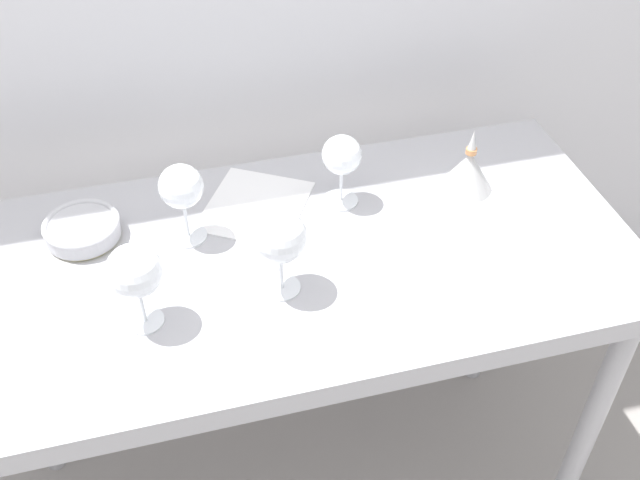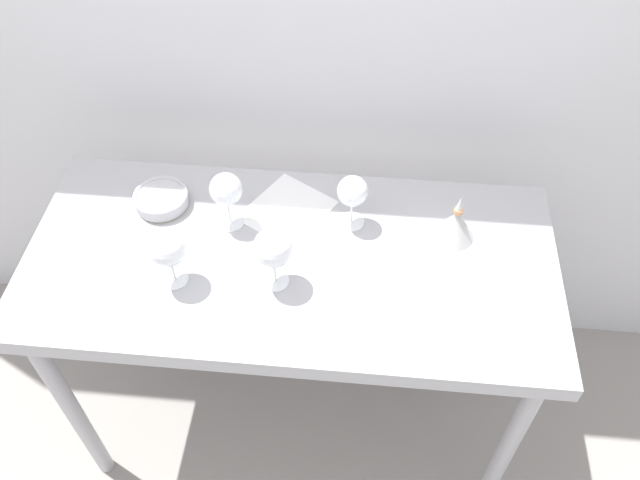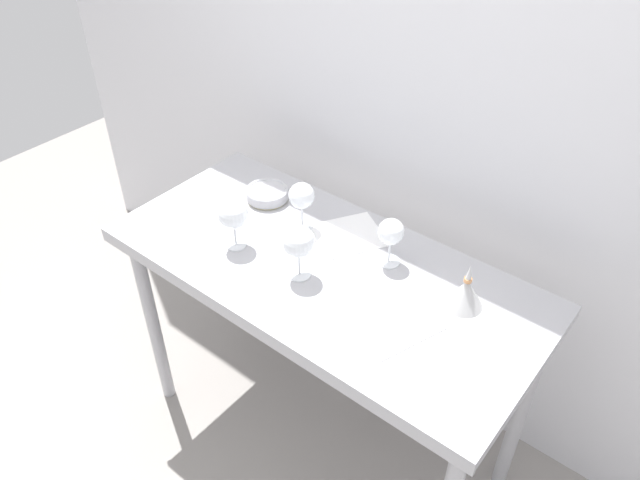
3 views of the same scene
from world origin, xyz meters
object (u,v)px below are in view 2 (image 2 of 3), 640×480
Objects in this scene: wine_glass_far_right at (352,193)px; decanter_funnel at (455,224)px; wine_glass_far_left at (226,191)px; tasting_sheet_lower at (287,210)px; tasting_sheet_upper at (410,285)px; wine_glass_near_left at (167,249)px; wine_glass_near_center at (273,249)px; tasting_bowl at (161,199)px.

wine_glass_far_right is 0.29m from decanter_funnel.
wine_glass_far_left is 0.20m from tasting_sheet_lower.
wine_glass_far_left is 0.33m from wine_glass_far_right.
wine_glass_far_left reaches higher than tasting_sheet_upper.
wine_glass_near_left is at bearing -116.15° from wine_glass_far_left.
wine_glass_far_right is 0.66× the size of tasting_sheet_upper.
tasting_sheet_lower is at bearing 90.41° from wine_glass_near_center.
decanter_funnel is at bearing 76.64° from tasting_sheet_upper.
tasting_sheet_upper and tasting_sheet_lower have the same top height.
wine_glass_near_center is 0.28m from tasting_sheet_lower.
decanter_funnel is at bearing -4.88° from wine_glass_far_right.
wine_glass_near_left is 0.25m from wine_glass_near_center.
wine_glass_far_left is at bearing 179.92° from tasting_sheet_upper.
wine_glass_far_left is 0.70× the size of tasting_sheet_upper.
tasting_sheet_lower is (-0.00, 0.25, -0.12)m from wine_glass_near_center.
decanter_funnel is (0.46, -0.05, 0.04)m from tasting_sheet_lower.
tasting_bowl is at bearing 166.50° from wine_glass_far_left.
wine_glass_far_left is 1.06× the size of wine_glass_far_right.
tasting_sheet_upper is at bearing 3.28° from wine_glass_near_center.
wine_glass_far_left is 0.61m from decanter_funnel.
wine_glass_far_right is at bearing 147.72° from tasting_sheet_upper.
wine_glass_near_left is 1.19× the size of decanter_funnel.
wine_glass_far_right is at bearing 22.22° from tasting_sheet_lower.
wine_glass_far_right is (0.33, 0.03, -0.01)m from wine_glass_far_left.
tasting_sheet_upper is 0.22m from decanter_funnel.
decanter_funnel is (0.81, -0.04, 0.02)m from tasting_bowl.
wine_glass_near_center is 1.11× the size of wine_glass_far_right.
tasting_sheet_upper is 1.10× the size of tasting_sheet_lower.
tasting_sheet_upper is (0.49, -0.17, -0.12)m from wine_glass_far_left.
wine_glass_near_left is at bearing -162.85° from decanter_funnel.
wine_glass_far_right is at bearing 51.40° from wine_glass_near_center.
wine_glass_near_center is 1.18× the size of tasting_bowl.
tasting_bowl is at bearing -178.42° from tasting_sheet_upper.
wine_glass_near_left is 0.29m from tasting_bowl.
tasting_bowl is (-0.35, -0.01, 0.02)m from tasting_sheet_lower.
wine_glass_far_right is 1.10× the size of decanter_funnel.
wine_glass_near_center is at bearing -51.72° from wine_glass_far_left.
tasting_sheet_lower is at bearing 171.23° from wine_glass_far_right.
wine_glass_far_left reaches higher than tasting_sheet_lower.
wine_glass_far_right reaches higher than tasting_sheet_lower.
wine_glass_far_left is at bearing 63.85° from wine_glass_near_left.
tasting_sheet_lower is 1.46× the size of tasting_bowl.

